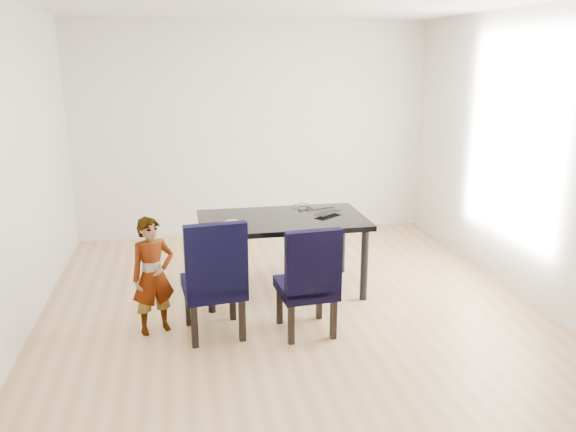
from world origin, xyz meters
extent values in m
cube|color=tan|center=(0.00, 0.00, -0.01)|extent=(4.50, 5.00, 0.01)
cube|color=silver|center=(0.00, 2.50, 1.35)|extent=(4.50, 0.01, 2.70)
cube|color=white|center=(0.00, -2.50, 1.35)|extent=(4.50, 0.01, 2.70)
cube|color=white|center=(-2.25, 0.00, 1.35)|extent=(0.01, 5.00, 2.70)
cube|color=white|center=(2.25, 0.00, 1.35)|extent=(0.01, 5.00, 2.70)
cube|color=black|center=(0.00, 0.50, 0.38)|extent=(1.60, 0.90, 0.75)
cube|color=black|center=(-0.72, -0.28, 0.51)|extent=(0.53, 0.55, 1.01)
cube|color=black|center=(0.04, -0.39, 0.47)|extent=(0.49, 0.50, 0.95)
imported|color=#FF3D15|center=(-1.21, -0.15, 0.50)|extent=(0.42, 0.35, 1.00)
cylinder|color=white|center=(-0.50, 0.25, 0.76)|extent=(0.29, 0.29, 0.01)
ellipsoid|color=#B48A40|center=(-0.51, 0.27, 0.80)|extent=(0.18, 0.13, 0.06)
imported|color=black|center=(0.44, 0.56, 0.76)|extent=(0.36, 0.33, 0.02)
torus|color=black|center=(0.29, 0.73, 0.75)|extent=(0.20, 0.20, 0.01)
camera|label=1|loc=(-0.94, -4.61, 2.22)|focal=35.00mm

